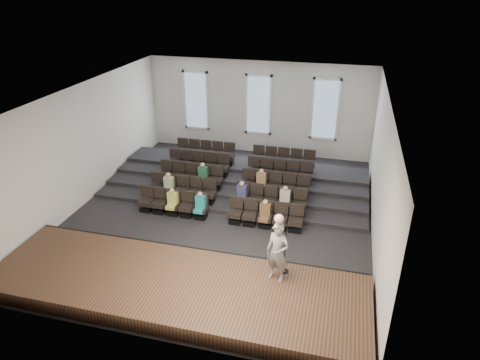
% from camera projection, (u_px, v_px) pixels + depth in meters
% --- Properties ---
extents(ground, '(14.00, 14.00, 0.00)m').
position_uv_depth(ground, '(222.00, 213.00, 17.79)').
color(ground, black).
rests_on(ground, ground).
extents(ceiling, '(12.00, 14.00, 0.02)m').
position_uv_depth(ceiling, '(220.00, 94.00, 15.60)').
color(ceiling, white).
rests_on(ceiling, ground).
extents(wall_back, '(12.00, 0.04, 5.00)m').
position_uv_depth(wall_back, '(259.00, 108.00, 22.81)').
color(wall_back, silver).
rests_on(wall_back, ground).
extents(wall_front, '(12.00, 0.04, 5.00)m').
position_uv_depth(wall_front, '(140.00, 265.00, 10.58)').
color(wall_front, silver).
rests_on(wall_front, ground).
extents(wall_left, '(0.04, 14.00, 5.00)m').
position_uv_depth(wall_left, '(84.00, 144.00, 18.04)').
color(wall_left, silver).
rests_on(wall_left, ground).
extents(wall_right, '(0.04, 14.00, 5.00)m').
position_uv_depth(wall_right, '(381.00, 174.00, 15.35)').
color(wall_right, silver).
rests_on(wall_right, ground).
extents(stage, '(11.80, 3.60, 0.50)m').
position_uv_depth(stage, '(175.00, 287.00, 13.24)').
color(stage, '#4E3321').
rests_on(stage, ground).
extents(stage_lip, '(11.80, 0.06, 0.52)m').
position_uv_depth(stage_lip, '(195.00, 254.00, 14.78)').
color(stage_lip, black).
rests_on(stage_lip, ground).
extents(risers, '(11.80, 4.80, 0.60)m').
position_uv_depth(risers, '(241.00, 177.00, 20.47)').
color(risers, black).
rests_on(risers, ground).
extents(seating_rows, '(6.80, 4.70, 1.67)m').
position_uv_depth(seating_rows, '(232.00, 183.00, 18.83)').
color(seating_rows, black).
rests_on(seating_rows, ground).
extents(windows, '(8.44, 0.10, 3.24)m').
position_uv_depth(windows, '(258.00, 105.00, 22.67)').
color(windows, white).
rests_on(windows, wall_back).
extents(audience, '(5.45, 2.64, 1.10)m').
position_uv_depth(audience, '(224.00, 192.00, 17.71)').
color(audience, '#AFBD4B').
rests_on(audience, seating_rows).
extents(speaker, '(0.83, 0.67, 1.98)m').
position_uv_depth(speaker, '(278.00, 252.00, 12.77)').
color(speaker, slate).
rests_on(speaker, stage).
extents(mic_stand, '(0.29, 0.29, 1.71)m').
position_uv_depth(mic_stand, '(285.00, 258.00, 13.30)').
color(mic_stand, black).
rests_on(mic_stand, stage).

